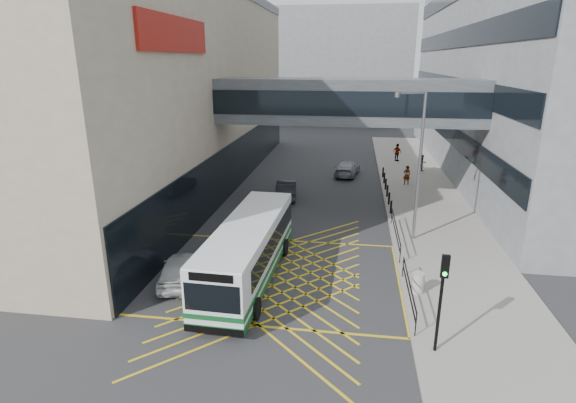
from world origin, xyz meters
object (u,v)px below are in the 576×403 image
at_px(car_white, 179,269).
at_px(litter_bin, 418,283).
at_px(bus, 249,248).
at_px(pedestrian_a, 407,175).
at_px(street_lamp, 417,159).
at_px(pedestrian_c, 397,153).
at_px(pedestrian_b, 422,163).
at_px(car_dark, 286,189).
at_px(car_silver, 347,168).
at_px(traffic_light, 442,290).

bearing_deg(car_white, litter_bin, 171.09).
height_order(bus, pedestrian_a, bus).
bearing_deg(pedestrian_a, street_lamp, 75.72).
bearing_deg(pedestrian_c, pedestrian_a, 134.18).
relative_size(bus, pedestrian_b, 6.72).
height_order(litter_bin, pedestrian_a, pedestrian_a).
xyz_separation_m(car_dark, car_silver, (4.51, 7.83, 0.01)).
height_order(car_silver, pedestrian_a, pedestrian_a).
bearing_deg(bus, pedestrian_b, 66.09).
height_order(car_white, street_lamp, street_lamp).
xyz_separation_m(street_lamp, litter_bin, (-0.39, -6.49, -4.34)).
height_order(pedestrian_b, pedestrian_c, pedestrian_c).
distance_m(car_white, car_dark, 14.70).
bearing_deg(traffic_light, car_dark, 118.40).
bearing_deg(pedestrian_c, traffic_light, 131.79).
xyz_separation_m(street_lamp, pedestrian_b, (2.94, 17.32, -4.03)).
bearing_deg(pedestrian_b, traffic_light, -116.15).
xyz_separation_m(car_dark, pedestrian_c, (9.50, 13.95, 0.36)).
relative_size(car_white, car_silver, 0.93).
height_order(car_dark, pedestrian_b, pedestrian_b).
relative_size(traffic_light, street_lamp, 0.46).
relative_size(car_white, litter_bin, 4.48).
bearing_deg(litter_bin, pedestrian_c, 87.18).
bearing_deg(pedestrian_a, car_silver, -41.49).
relative_size(car_dark, pedestrian_a, 2.77).
xyz_separation_m(car_dark, pedestrian_b, (11.45, 9.73, 0.24)).
bearing_deg(bus, pedestrian_c, 73.22).
xyz_separation_m(car_dark, traffic_light, (8.21, -18.48, 1.97)).
xyz_separation_m(car_dark, pedestrian_a, (9.52, 4.71, 0.27)).
xyz_separation_m(street_lamp, pedestrian_c, (0.99, 21.55, -3.91)).
height_order(car_dark, pedestrian_c, pedestrian_c).
xyz_separation_m(traffic_light, pedestrian_c, (1.29, 32.43, -1.61)).
height_order(car_white, litter_bin, car_white).
height_order(bus, car_dark, bus).
bearing_deg(car_silver, litter_bin, 107.44).
xyz_separation_m(litter_bin, pedestrian_b, (3.33, 23.81, 0.31)).
distance_m(pedestrian_a, pedestrian_b, 5.38).
bearing_deg(car_silver, pedestrian_b, -156.61).
bearing_deg(pedestrian_a, pedestrian_c, -99.49).
height_order(bus, litter_bin, bus).
height_order(bus, pedestrian_b, bus).
bearing_deg(pedestrian_a, traffic_light, 77.17).
xyz_separation_m(car_silver, traffic_light, (3.70, -26.31, 1.96)).
bearing_deg(car_white, pedestrian_b, -131.45).
relative_size(pedestrian_b, pedestrian_c, 0.87).
xyz_separation_m(car_white, car_silver, (7.55, 22.21, 0.03)).
relative_size(bus, car_silver, 2.30).
relative_size(car_dark, pedestrian_b, 2.87).
distance_m(bus, car_silver, 21.78).
bearing_deg(litter_bin, car_dark, 119.97).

